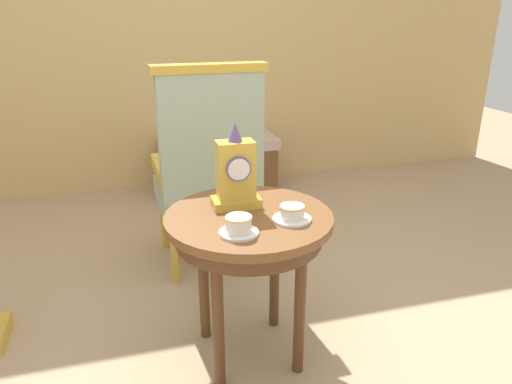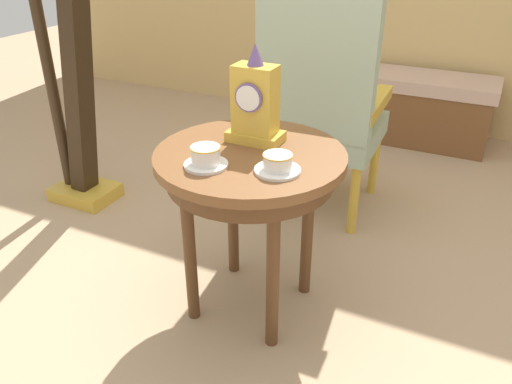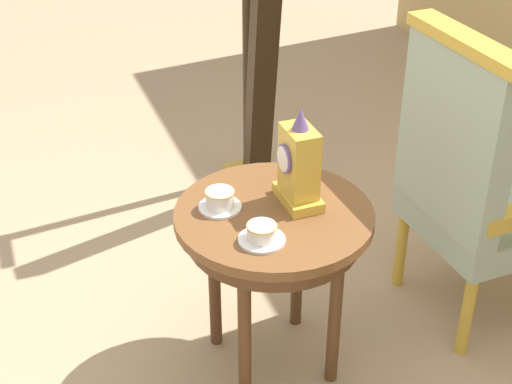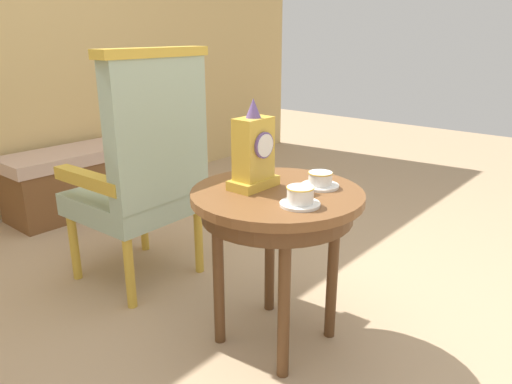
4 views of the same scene
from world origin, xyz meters
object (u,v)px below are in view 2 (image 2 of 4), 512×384
mantel_clock (255,104)px  harp (69,70)px  teacup_left (206,157)px  armchair (321,100)px  side_table (250,174)px  window_bench (421,108)px  teacup_right (278,164)px

mantel_clock → harp: size_ratio=0.19×
teacup_left → armchair: 0.94m
side_table → window_bench: size_ratio=0.71×
harp → window_bench: 2.19m
mantel_clock → window_bench: bearing=81.1°
armchair → window_bench: 1.29m
armchair → window_bench: armchair is taller
side_table → teacup_left: size_ratio=4.64×
teacup_right → harp: bearing=159.9°
teacup_left → armchair: bearing=86.5°
mantel_clock → armchair: armchair is taller
window_bench → side_table: bearing=-97.8°
harp → mantel_clock: bearing=-14.1°
side_table → armchair: size_ratio=0.57×
mantel_clock → window_bench: 1.99m
side_table → harp: harp is taller
window_bench → mantel_clock: bearing=-98.9°
teacup_right → armchair: size_ratio=0.13×
harp → window_bench: bearing=48.7°
teacup_right → window_bench: 2.13m
mantel_clock → armchair: size_ratio=0.29×
armchair → window_bench: size_ratio=1.25×
side_table → teacup_right: (0.14, -0.10, 0.11)m
teacup_right → mantel_clock: mantel_clock is taller
teacup_right → window_bench: teacup_right is taller
teacup_right → mantel_clock: 0.27m
teacup_left → teacup_right: bearing=15.7°
teacup_left → side_table: bearing=64.1°
teacup_left → teacup_right: 0.23m
teacup_left → window_bench: teacup_left is taller
teacup_right → armchair: (-0.16, 0.87, -0.07)m
side_table → teacup_right: 0.20m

